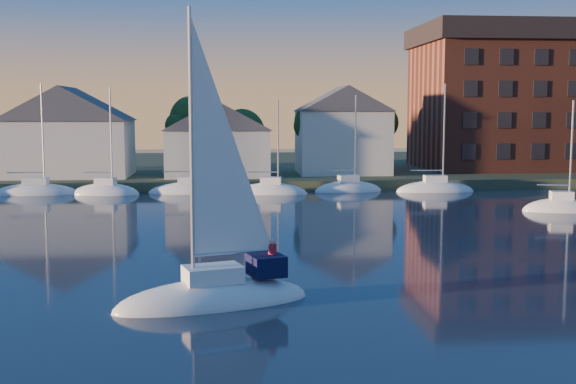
{
  "coord_description": "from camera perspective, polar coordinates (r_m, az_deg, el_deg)",
  "views": [
    {
      "loc": [
        -5.22,
        -21.68,
        8.15
      ],
      "look_at": [
        -1.4,
        22.0,
        3.15
      ],
      "focal_mm": 45.0,
      "sensor_mm": 36.0,
      "label": 1
    }
  ],
  "objects": [
    {
      "name": "hero_sailboat",
      "position": [
        30.8,
        -5.69,
        -7.78
      ],
      "size": [
        8.91,
        5.08,
        13.36
      ],
      "rotation": [
        0.0,
        0.0,
        3.44
      ],
      "color": "silver",
      "rests_on": "ground"
    },
    {
      "name": "moored_fleet",
      "position": [
        71.45,
        -10.41,
        -0.07
      ],
      "size": [
        63.5,
        2.4,
        12.05
      ],
      "color": "silver",
      "rests_on": "ground"
    },
    {
      "name": "clubhouse_east",
      "position": [
        81.78,
        4.32,
        4.98
      ],
      "size": [
        10.5,
        8.4,
        9.8
      ],
      "color": "beige",
      "rests_on": "shoreline_land"
    },
    {
      "name": "clubhouse_west",
      "position": [
        81.45,
        -16.94,
        4.66
      ],
      "size": [
        13.65,
        9.45,
        9.64
      ],
      "color": "beige",
      "rests_on": "shoreline_land"
    },
    {
      "name": "wooden_dock",
      "position": [
        74.31,
        -0.94,
        0.21
      ],
      "size": [
        120.0,
        3.0,
        1.0
      ],
      "primitive_type": "cube",
      "color": "brown",
      "rests_on": "ground"
    },
    {
      "name": "tree_line",
      "position": [
        84.99,
        -0.13,
        5.85
      ],
      "size": [
        93.4,
        5.4,
        8.9
      ],
      "color": "#362218",
      "rests_on": "shoreline_land"
    },
    {
      "name": "shoreline_land",
      "position": [
        97.16,
        -1.9,
        1.69
      ],
      "size": [
        160.0,
        50.0,
        2.0
      ],
      "primitive_type": "cube",
      "color": "#3A4226",
      "rests_on": "ground"
    },
    {
      "name": "clubhouse_centre",
      "position": [
        78.74,
        -5.58,
        4.28
      ],
      "size": [
        11.55,
        8.4,
        8.08
      ],
      "color": "beige",
      "rests_on": "shoreline_land"
    },
    {
      "name": "condo_block",
      "position": [
        95.1,
        19.51,
        7.12
      ],
      "size": [
        31.0,
        17.0,
        17.4
      ],
      "color": "brown",
      "rests_on": "shoreline_land"
    },
    {
      "name": "drifting_sailboat_right",
      "position": [
        62.06,
        20.76,
        -1.37
      ],
      "size": [
        6.37,
        3.28,
        10.0
      ],
      "rotation": [
        0.0,
        0.0,
        -0.21
      ],
      "color": "silver",
      "rests_on": "ground"
    },
    {
      "name": "ground",
      "position": [
        23.74,
        8.26,
        -13.65
      ],
      "size": [
        260.0,
        260.0,
        0.0
      ],
      "primitive_type": "plane",
      "color": "black",
      "rests_on": "ground"
    }
  ]
}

